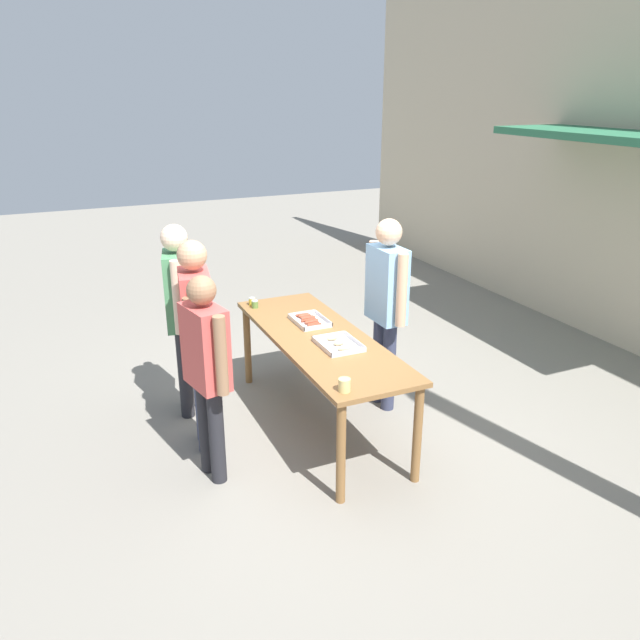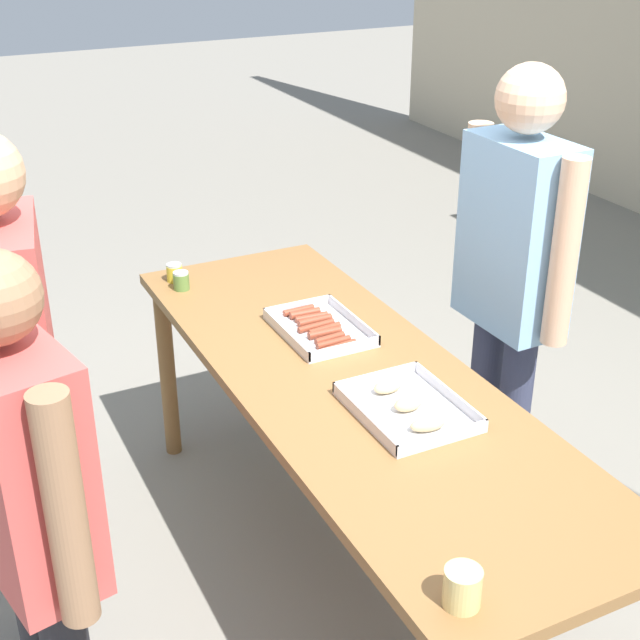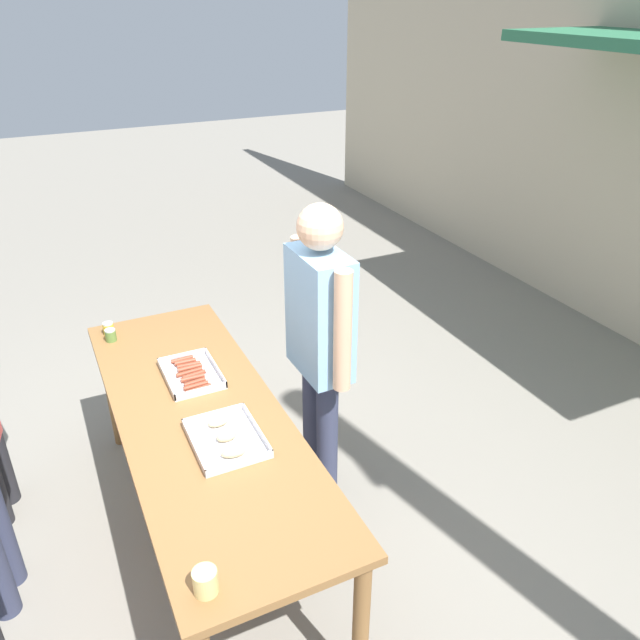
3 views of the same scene
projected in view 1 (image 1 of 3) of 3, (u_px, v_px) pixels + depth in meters
name	position (u px, v px, depth m)	size (l,w,h in m)	color
ground_plane	(320.00, 424.00, 5.67)	(24.00, 24.00, 0.00)	gray
serving_table	(320.00, 347.00, 5.40)	(2.31, 0.77, 0.86)	brown
food_tray_sausages	(310.00, 321.00, 5.67)	(0.39, 0.28, 0.04)	silver
food_tray_buns	(339.00, 344.00, 5.15)	(0.40, 0.31, 0.05)	silver
condiment_jar_mustard	(252.00, 301.00, 6.12)	(0.06, 0.06, 0.07)	gold
condiment_jar_ketchup	(255.00, 304.00, 6.04)	(0.06, 0.06, 0.07)	#567A38
beer_cup	(344.00, 385.00, 4.38)	(0.09, 0.09, 0.10)	#DBC67A
person_server_behind_table	(386.00, 297.00, 5.64)	(0.59, 0.23, 1.80)	#333851
person_customer_holding_hotdog	(179.00, 304.00, 5.52)	(0.59, 0.31, 1.78)	#232328
person_customer_with_cup	(206.00, 362.00, 4.58)	(0.57, 0.30, 1.64)	#232328
person_customer_waiting_in_line	(197.00, 328.00, 4.98)	(0.61, 0.30, 1.78)	#333851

